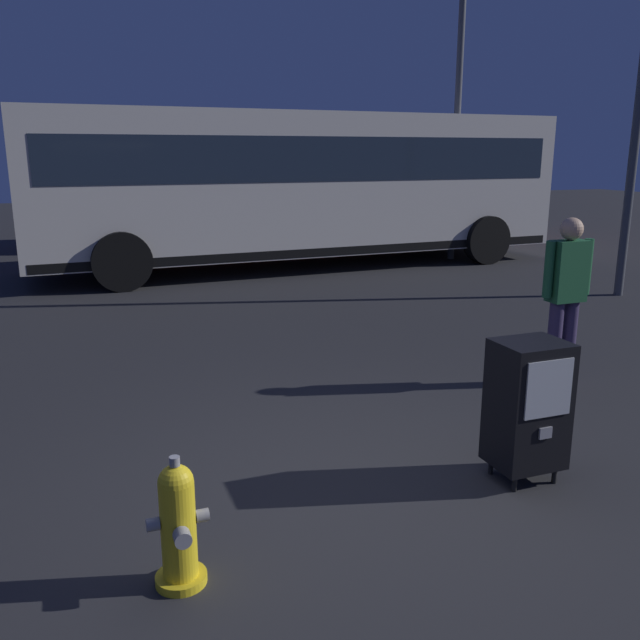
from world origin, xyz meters
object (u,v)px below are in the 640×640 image
Objects in this scene: pedestrian at (566,292)px; bus_near at (300,181)px; newspaper_box_primary at (528,404)px; fire_hydrant at (178,525)px; street_light_near_right at (460,56)px; bus_far at (277,175)px.

bus_near is at bearing 90.80° from pedestrian.
pedestrian is at bearing 44.13° from newspaper_box_primary.
newspaper_box_primary is at bearing -101.26° from bus_near.
newspaper_box_primary reaches higher than fire_hydrant.
street_light_near_right is at bearing 66.22° from pedestrian.
street_light_near_right is at bearing 51.72° from fire_hydrant.
pedestrian is at bearing -91.20° from bus_near.
fire_hydrant is 4.58m from pedestrian.
bus_far is (4.70, 13.45, 1.36)m from fire_hydrant.
pedestrian is 0.16× the size of bus_near.
bus_far reaches higher than pedestrian.
newspaper_box_primary is 2.29m from pedestrian.
fire_hydrant is 10.53m from bus_near.
bus_near is 4.20m from street_light_near_right.
pedestrian is 8.75m from street_light_near_right.
bus_near is (4.00, 9.65, 1.36)m from fire_hydrant.
pedestrian is (4.11, 1.92, 0.60)m from fire_hydrant.
bus_near is at bearing 67.46° from fire_hydrant.
pedestrian is 11.57m from bus_far.
pedestrian is at bearing -84.50° from bus_far.
bus_far is at bearing 123.30° from street_light_near_right.
fire_hydrant is 14.31m from bus_far.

